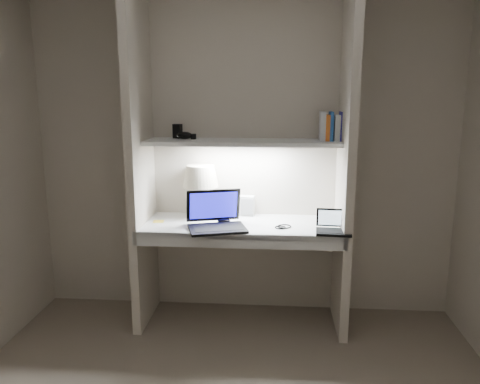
# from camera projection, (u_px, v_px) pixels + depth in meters

# --- Properties ---
(back_wall) EXTENTS (3.20, 0.01, 2.50)m
(back_wall) POSITION_uv_depth(u_px,v_px,m) (244.00, 153.00, 3.57)
(back_wall) COLOR beige
(back_wall) RESTS_ON floor
(alcove_panel_left) EXTENTS (0.06, 0.55, 2.50)m
(alcove_panel_left) POSITION_uv_depth(u_px,v_px,m) (140.00, 157.00, 3.36)
(alcove_panel_left) COLOR beige
(alcove_panel_left) RESTS_ON floor
(alcove_panel_right) EXTENTS (0.06, 0.55, 2.50)m
(alcove_panel_right) POSITION_uv_depth(u_px,v_px,m) (346.00, 159.00, 3.25)
(alcove_panel_right) COLOR beige
(alcove_panel_right) RESTS_ON floor
(desk) EXTENTS (1.40, 0.55, 0.04)m
(desk) POSITION_uv_depth(u_px,v_px,m) (241.00, 226.00, 3.41)
(desk) COLOR white
(desk) RESTS_ON alcove_panel_left
(desk_apron) EXTENTS (1.46, 0.03, 0.10)m
(desk_apron) POSITION_uv_depth(u_px,v_px,m) (238.00, 241.00, 3.16)
(desk_apron) COLOR silver
(desk_apron) RESTS_ON desk
(shelf) EXTENTS (1.40, 0.36, 0.03)m
(shelf) POSITION_uv_depth(u_px,v_px,m) (242.00, 142.00, 3.38)
(shelf) COLOR silver
(shelf) RESTS_ON back_wall
(strip_light) EXTENTS (0.60, 0.04, 0.02)m
(strip_light) POSITION_uv_depth(u_px,v_px,m) (242.00, 145.00, 3.38)
(strip_light) COLOR white
(strip_light) RESTS_ON shelf
(table_lamp) EXTENTS (0.27, 0.27, 0.40)m
(table_lamp) POSITION_uv_depth(u_px,v_px,m) (201.00, 182.00, 3.53)
(table_lamp) COLOR white
(table_lamp) RESTS_ON desk
(laptop_main) EXTENTS (0.47, 0.43, 0.26)m
(laptop_main) POSITION_uv_depth(u_px,v_px,m) (216.00, 220.00, 3.28)
(laptop_main) COLOR black
(laptop_main) RESTS_ON desk
(laptop_netbook) EXTENTS (0.25, 0.22, 0.15)m
(laptop_netbook) POSITION_uv_depth(u_px,v_px,m) (334.00, 227.00, 3.18)
(laptop_netbook) COLOR black
(laptop_netbook) RESTS_ON desk
(speaker) EXTENTS (0.12, 0.09, 0.15)m
(speaker) POSITION_uv_depth(u_px,v_px,m) (247.00, 206.00, 3.60)
(speaker) COLOR silver
(speaker) RESTS_ON desk
(mouse) EXTENTS (0.11, 0.08, 0.03)m
(mouse) POSITION_uv_depth(u_px,v_px,m) (224.00, 221.00, 3.40)
(mouse) COLOR black
(mouse) RESTS_ON desk
(cable_coil) EXTENTS (0.12, 0.12, 0.01)m
(cable_coil) POSITION_uv_depth(u_px,v_px,m) (284.00, 226.00, 3.30)
(cable_coil) COLOR black
(cable_coil) RESTS_ON desk
(sticky_note) EXTENTS (0.09, 0.09, 0.00)m
(sticky_note) POSITION_uv_depth(u_px,v_px,m) (159.00, 221.00, 3.45)
(sticky_note) COLOR gold
(sticky_note) RESTS_ON desk
(book_row) EXTENTS (0.19, 0.14, 0.21)m
(book_row) POSITION_uv_depth(u_px,v_px,m) (333.00, 127.00, 3.32)
(book_row) COLOR white
(book_row) RESTS_ON shelf
(shelf_box) EXTENTS (0.07, 0.06, 0.11)m
(shelf_box) POSITION_uv_depth(u_px,v_px,m) (178.00, 131.00, 3.51)
(shelf_box) COLOR black
(shelf_box) RESTS_ON shelf
(shelf_gadget) EXTENTS (0.14, 0.12, 0.05)m
(shelf_gadget) POSITION_uv_depth(u_px,v_px,m) (184.00, 135.00, 3.44)
(shelf_gadget) COLOR black
(shelf_gadget) RESTS_ON shelf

